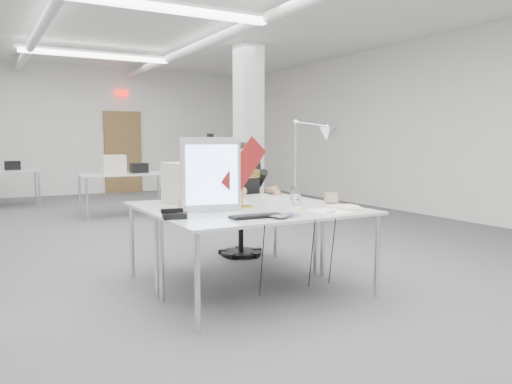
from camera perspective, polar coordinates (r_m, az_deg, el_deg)
room_shell at (r=6.59m, az=-10.00°, el=8.74°), size 10.04×14.04×3.24m
desk_main at (r=4.22m, az=1.76°, el=-2.56°), size 1.80×0.90×0.02m
desk_second at (r=5.00m, az=-3.58°, el=-1.22°), size 1.80×0.90×0.02m
bg_desk_a at (r=9.39m, az=-14.78°, el=1.97°), size 1.60×0.80×0.02m
office_chair at (r=5.89m, az=-1.74°, el=-2.60°), size 0.60×0.60×0.98m
seated_person at (r=5.80m, az=-1.52°, el=1.35°), size 0.59×0.66×0.83m
monitor at (r=4.27m, az=-5.21°, el=1.99°), size 0.51×0.18×0.64m
pennant at (r=4.37m, az=-1.36°, el=2.94°), size 0.49×0.10×0.53m
keyboard at (r=3.95m, az=0.10°, el=-2.80°), size 0.44×0.17×0.02m
laptop at (r=3.96m, az=3.93°, el=-2.78°), size 0.36×0.31×0.02m
mouse at (r=4.20m, az=8.52°, el=-2.22°), size 0.10×0.07×0.04m
bankers_lamp at (r=4.50m, az=-1.56°, el=0.39°), size 0.32×0.15×0.35m
desk_phone at (r=3.97m, az=-9.31°, el=-2.67°), size 0.21×0.19×0.04m
picture_frame_left at (r=4.26m, az=-7.90°, el=-1.56°), size 0.15×0.04×0.12m
picture_frame_right at (r=4.87m, az=8.59°, el=-0.66°), size 0.15×0.08×0.11m
desk_clock at (r=4.72m, az=4.63°, el=-0.89°), size 0.11×0.06×0.11m
paper_stack_a at (r=4.31m, az=8.33°, el=-2.22°), size 0.23×0.33×0.01m
paper_stack_b at (r=4.61m, az=10.74°, el=-1.72°), size 0.29×0.31×0.01m
paper_stack_c at (r=4.71m, az=10.09°, el=-1.55°), size 0.22×0.16×0.01m
beige_monitor at (r=4.88m, az=-7.50°, el=1.04°), size 0.51×0.49×0.40m
architect_lamp at (r=5.19m, az=6.07°, el=4.10°), size 0.45×0.73×0.89m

